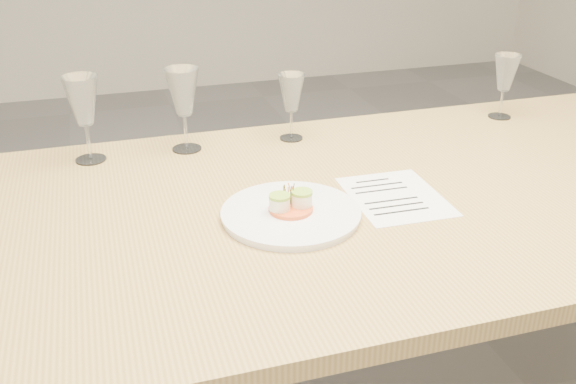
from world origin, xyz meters
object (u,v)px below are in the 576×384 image
object	(u,v)px
wine_glass_4	(506,74)
wine_glass_3	(291,94)
dining_table	(331,224)
wine_glass_2	(183,94)
dinner_plate	(291,212)
wine_glass_1	(83,102)
recipe_sheet	(395,196)

from	to	relation	value
wine_glass_4	wine_glass_3	bearing A→B (deg)	178.99
dining_table	wine_glass_2	world-z (taller)	wine_glass_2
wine_glass_2	dinner_plate	bearing A→B (deg)	-71.51
wine_glass_2	dining_table	bearing A→B (deg)	-55.29
dinner_plate	wine_glass_1	world-z (taller)	wine_glass_1
wine_glass_4	wine_glass_2	bearing A→B (deg)	178.90
dining_table	dinner_plate	world-z (taller)	dinner_plate
dining_table	recipe_sheet	world-z (taller)	recipe_sheet
dinner_plate	wine_glass_2	size ratio (longest dim) A/B	1.35
recipe_sheet	wine_glass_2	size ratio (longest dim) A/B	1.19
dinner_plate	wine_glass_3	size ratio (longest dim) A/B	1.62
dining_table	wine_glass_1	bearing A→B (deg)	143.25
dining_table	recipe_sheet	size ratio (longest dim) A/B	9.24
wine_glass_2	wine_glass_3	size ratio (longest dim) A/B	1.20
wine_glass_3	recipe_sheet	bearing A→B (deg)	-74.51
dining_table	wine_glass_1	world-z (taller)	wine_glass_1
dinner_plate	wine_glass_2	distance (m)	0.49
wine_glass_2	wine_glass_3	xyz separation A→B (m)	(0.29, -0.01, -0.03)
wine_glass_1	wine_glass_4	size ratio (longest dim) A/B	1.15
dining_table	wine_glass_1	distance (m)	0.67
wine_glass_1	wine_glass_4	bearing A→B (deg)	-0.81
dinner_plate	wine_glass_3	world-z (taller)	wine_glass_3
wine_glass_2	wine_glass_3	bearing A→B (deg)	-1.30
dinner_plate	recipe_sheet	size ratio (longest dim) A/B	1.14
dining_table	wine_glass_4	size ratio (longest dim) A/B	12.64
recipe_sheet	wine_glass_1	size ratio (longest dim) A/B	1.19
recipe_sheet	wine_glass_1	distance (m)	0.79
wine_glass_3	wine_glass_1	bearing A→B (deg)	179.44
dinner_plate	wine_glass_2	xyz separation A→B (m)	(-0.15, 0.45, 0.14)
recipe_sheet	wine_glass_4	bearing A→B (deg)	38.35
dinner_plate	wine_glass_3	bearing A→B (deg)	72.55
recipe_sheet	wine_glass_3	xyz separation A→B (m)	(-0.12, 0.42, 0.13)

